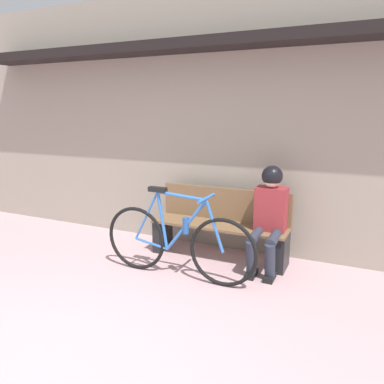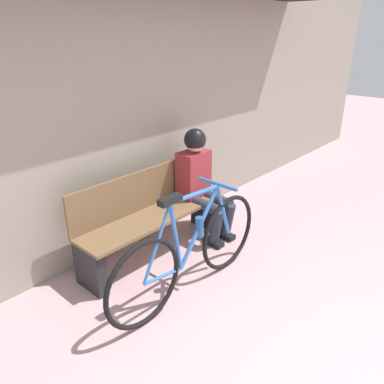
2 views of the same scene
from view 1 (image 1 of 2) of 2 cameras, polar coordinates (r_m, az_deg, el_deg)
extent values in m
plane|color=#C69EA3|center=(3.05, -20.94, -23.62)|extent=(24.00, 24.00, 0.00)
cube|color=#9E9384|center=(4.84, 1.97, 10.50)|extent=(12.00, 0.12, 3.20)
cube|color=black|center=(4.64, 0.63, 21.54)|extent=(6.60, 0.44, 0.12)
cube|color=brown|center=(4.48, 4.10, -5.06)|extent=(1.63, 0.42, 0.03)
cube|color=brown|center=(4.60, 5.00, -1.84)|extent=(1.63, 0.03, 0.40)
cube|color=#232326|center=(4.85, -4.48, -6.37)|extent=(0.10, 0.36, 0.40)
cube|color=#232326|center=(4.36, 13.63, -8.91)|extent=(0.10, 0.36, 0.40)
torus|color=black|center=(4.24, -8.51, -6.99)|extent=(0.72, 0.04, 0.72)
torus|color=black|center=(3.81, 4.73, -9.18)|extent=(0.72, 0.04, 0.72)
cylinder|color=blue|center=(3.82, -1.65, -0.59)|extent=(0.56, 0.03, 0.07)
cylinder|color=blue|center=(3.88, -0.94, -5.14)|extent=(0.48, 0.03, 0.61)
cylinder|color=blue|center=(4.00, -4.54, -4.39)|extent=(0.14, 0.03, 0.63)
cylinder|color=blue|center=(4.16, -6.22, -7.82)|extent=(0.39, 0.03, 0.09)
cylinder|color=blue|center=(4.09, -6.94, -3.60)|extent=(0.31, 0.02, 0.57)
cylinder|color=blue|center=(3.75, 3.47, -5.27)|extent=(0.21, 0.03, 0.53)
cube|color=black|center=(3.94, -5.27, 0.39)|extent=(0.20, 0.07, 0.05)
cylinder|color=blue|center=(3.71, 2.19, -0.96)|extent=(0.03, 0.40, 0.03)
cylinder|color=#235199|center=(3.88, -0.94, -5.14)|extent=(0.07, 0.07, 0.17)
cylinder|color=#2D3342|center=(4.16, 9.72, -6.54)|extent=(0.11, 0.40, 0.13)
cylinder|color=#2D3342|center=(4.07, 9.00, -9.75)|extent=(0.11, 0.17, 0.38)
cube|color=black|center=(4.18, 9.02, -12.23)|extent=(0.10, 0.22, 0.06)
cylinder|color=#2D3342|center=(4.11, 12.42, -6.86)|extent=(0.11, 0.40, 0.13)
cylinder|color=#2D3342|center=(4.03, 11.78, -10.12)|extent=(0.11, 0.17, 0.38)
cube|color=black|center=(4.14, 11.75, -12.61)|extent=(0.10, 0.22, 0.06)
cube|color=maroon|center=(4.28, 11.95, -2.51)|extent=(0.34, 0.22, 0.49)
sphere|color=beige|center=(4.19, 12.10, 2.00)|extent=(0.20, 0.20, 0.20)
sphere|color=black|center=(4.18, 12.12, 2.40)|extent=(0.23, 0.23, 0.23)
camera|label=2|loc=(3.99, -43.48, 13.56)|focal=35.00mm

